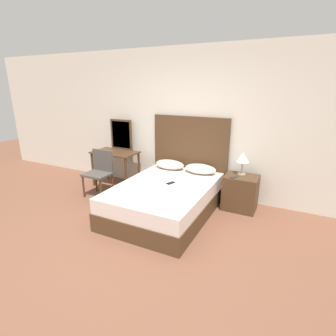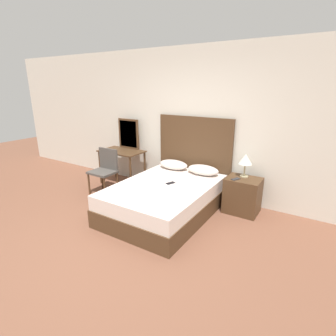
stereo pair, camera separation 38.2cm
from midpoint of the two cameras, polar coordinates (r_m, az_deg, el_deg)
name	(u,v)px [view 2 (the right image)]	position (r m, az deg, el deg)	size (l,w,h in m)	color
ground_plane	(109,244)	(3.69, -9.66, -16.02)	(16.00, 16.00, 0.00)	brown
wall_back	(190,123)	(5.00, 6.94, 9.67)	(10.00, 0.06, 2.70)	silver
bed	(165,199)	(4.30, 1.85, -6.83)	(1.41, 1.99, 0.51)	#4C331E
headboard	(194,156)	(4.99, 7.85, 2.50)	(1.48, 0.05, 1.49)	#4C331E
pillow_left	(173,165)	(4.96, 3.40, 0.72)	(0.57, 0.33, 0.17)	silver
pillow_right	(203,170)	(4.71, 9.97, -0.45)	(0.57, 0.33, 0.17)	silver
phone_on_bed	(170,183)	(4.24, 3.13, -3.34)	(0.12, 0.17, 0.01)	black
nightstand	(242,195)	(4.55, 18.24, -5.72)	(0.55, 0.44, 0.59)	#4C331E
table_lamp	(245,160)	(4.45, 18.89, 1.64)	(0.22, 0.22, 0.38)	tan
phone_on_nightstand	(236,179)	(4.37, 16.95, -2.35)	(0.13, 0.17, 0.01)	#232328
vanity_desk	(122,156)	(5.53, -8.09, 2.51)	(0.92, 0.54, 0.73)	#4C331E
vanity_mirror	(129,134)	(5.62, -6.67, 7.37)	(0.52, 0.03, 0.63)	#4C331E
chair	(105,168)	(5.15, -11.47, 0.02)	(0.48, 0.41, 0.87)	#4C4742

